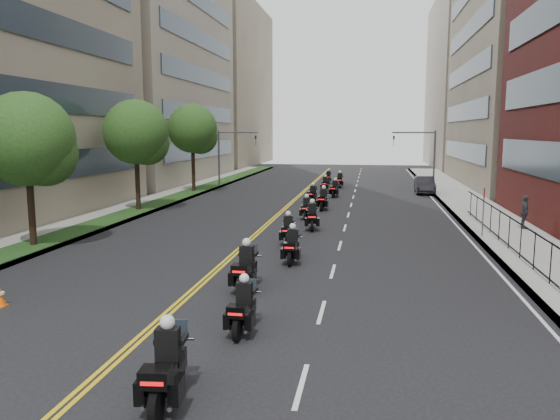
{
  "coord_description": "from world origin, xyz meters",
  "views": [
    {
      "loc": [
        4.6,
        -11.23,
        5.56
      ],
      "look_at": [
        0.35,
        14.25,
        1.8
      ],
      "focal_mm": 35.0,
      "sensor_mm": 36.0,
      "label": 1
    }
  ],
  "objects_px": {
    "motorcycle_0": "(167,370)",
    "motorcycle_2": "(246,270)",
    "motorcycle_4": "(288,231)",
    "motorcycle_6": "(306,209)",
    "motorcycle_10": "(325,185)",
    "motorcycle_8": "(313,195)",
    "motorcycle_7": "(323,200)",
    "pedestrian_c": "(525,212)",
    "motorcycle_9": "(335,189)",
    "traffic_cone": "(0,296)",
    "motorcycle_11": "(340,181)",
    "motorcycle_3": "(292,247)",
    "motorcycle_5": "(312,218)",
    "parked_sedan": "(425,185)",
    "motorcycle_12": "(328,178)",
    "motorcycle_1": "(243,310)"
  },
  "relations": [
    {
      "from": "motorcycle_9",
      "to": "motorcycle_12",
      "type": "xyz_separation_m",
      "value": [
        -1.49,
        11.8,
        -0.03
      ]
    },
    {
      "from": "traffic_cone",
      "to": "motorcycle_0",
      "type": "bearing_deg",
      "value": -34.02
    },
    {
      "from": "motorcycle_10",
      "to": "motorcycle_12",
      "type": "distance_m",
      "value": 7.38
    },
    {
      "from": "traffic_cone",
      "to": "motorcycle_12",
      "type": "bearing_deg",
      "value": 80.45
    },
    {
      "from": "motorcycle_2",
      "to": "motorcycle_10",
      "type": "distance_m",
      "value": 32.21
    },
    {
      "from": "motorcycle_9",
      "to": "pedestrian_c",
      "type": "bearing_deg",
      "value": -43.82
    },
    {
      "from": "motorcycle_5",
      "to": "motorcycle_3",
      "type": "bearing_deg",
      "value": -95.73
    },
    {
      "from": "motorcycle_0",
      "to": "motorcycle_2",
      "type": "bearing_deg",
      "value": 85.53
    },
    {
      "from": "motorcycle_4",
      "to": "motorcycle_6",
      "type": "distance_m",
      "value": 7.88
    },
    {
      "from": "motorcycle_4",
      "to": "motorcycle_10",
      "type": "distance_m",
      "value": 24.1
    },
    {
      "from": "motorcycle_9",
      "to": "motorcycle_10",
      "type": "xyz_separation_m",
      "value": [
        -1.2,
        4.42,
        -0.04
      ]
    },
    {
      "from": "motorcycle_5",
      "to": "motorcycle_10",
      "type": "bearing_deg",
      "value": 86.96
    },
    {
      "from": "motorcycle_3",
      "to": "pedestrian_c",
      "type": "bearing_deg",
      "value": 37.76
    },
    {
      "from": "motorcycle_4",
      "to": "traffic_cone",
      "type": "bearing_deg",
      "value": -128.5
    },
    {
      "from": "motorcycle_4",
      "to": "motorcycle_11",
      "type": "xyz_separation_m",
      "value": [
        1.0,
        27.42,
        0.02
      ]
    },
    {
      "from": "motorcycle_9",
      "to": "motorcycle_3",
      "type": "bearing_deg",
      "value": -83.27
    },
    {
      "from": "motorcycle_7",
      "to": "motorcycle_12",
      "type": "bearing_deg",
      "value": 97.03
    },
    {
      "from": "pedestrian_c",
      "to": "motorcycle_5",
      "type": "bearing_deg",
      "value": 101.69
    },
    {
      "from": "motorcycle_6",
      "to": "parked_sedan",
      "type": "bearing_deg",
      "value": 60.94
    },
    {
      "from": "motorcycle_7",
      "to": "motorcycle_12",
      "type": "distance_m",
      "value": 19.56
    },
    {
      "from": "motorcycle_8",
      "to": "motorcycle_1",
      "type": "bearing_deg",
      "value": -80.43
    },
    {
      "from": "motorcycle_4",
      "to": "pedestrian_c",
      "type": "bearing_deg",
      "value": 19.5
    },
    {
      "from": "motorcycle_4",
      "to": "motorcycle_10",
      "type": "relative_size",
      "value": 1.05
    },
    {
      "from": "motorcycle_8",
      "to": "motorcycle_10",
      "type": "xyz_separation_m",
      "value": [
        0.28,
        8.41,
        -0.01
      ]
    },
    {
      "from": "motorcycle_7",
      "to": "parked_sedan",
      "type": "xyz_separation_m",
      "value": [
        8.06,
        11.88,
        0.06
      ]
    },
    {
      "from": "motorcycle_1",
      "to": "motorcycle_11",
      "type": "distance_m",
      "value": 39.5
    },
    {
      "from": "motorcycle_6",
      "to": "motorcycle_9",
      "type": "distance_m",
      "value": 11.84
    },
    {
      "from": "motorcycle_5",
      "to": "motorcycle_0",
      "type": "bearing_deg",
      "value": -97.97
    },
    {
      "from": "motorcycle_0",
      "to": "motorcycle_8",
      "type": "xyz_separation_m",
      "value": [
        -0.41,
        31.96,
        -0.11
      ]
    },
    {
      "from": "motorcycle_3",
      "to": "motorcycle_9",
      "type": "xyz_separation_m",
      "value": [
        0.27,
        23.52,
        -0.02
      ]
    },
    {
      "from": "motorcycle_6",
      "to": "motorcycle_8",
      "type": "height_order",
      "value": "motorcycle_6"
    },
    {
      "from": "motorcycle_3",
      "to": "pedestrian_c",
      "type": "height_order",
      "value": "pedestrian_c"
    },
    {
      "from": "motorcycle_8",
      "to": "motorcycle_11",
      "type": "relative_size",
      "value": 0.93
    },
    {
      "from": "motorcycle_3",
      "to": "motorcycle_5",
      "type": "distance_m",
      "value": 7.94
    },
    {
      "from": "motorcycle_9",
      "to": "traffic_cone",
      "type": "xyz_separation_m",
      "value": [
        -8.66,
        -30.82,
        -0.33
      ]
    },
    {
      "from": "parked_sedan",
      "to": "motorcycle_1",
      "type": "bearing_deg",
      "value": -102.46
    },
    {
      "from": "motorcycle_6",
      "to": "motorcycle_4",
      "type": "bearing_deg",
      "value": -90.13
    },
    {
      "from": "motorcycle_8",
      "to": "traffic_cone",
      "type": "bearing_deg",
      "value": -97.51
    },
    {
      "from": "motorcycle_6",
      "to": "pedestrian_c",
      "type": "relative_size",
      "value": 1.13
    },
    {
      "from": "motorcycle_2",
      "to": "motorcycle_5",
      "type": "xyz_separation_m",
      "value": [
        1.03,
        12.21,
        -0.04
      ]
    },
    {
      "from": "motorcycle_8",
      "to": "parked_sedan",
      "type": "bearing_deg",
      "value": 48.87
    },
    {
      "from": "motorcycle_1",
      "to": "motorcycle_2",
      "type": "distance_m",
      "value": 4.06
    },
    {
      "from": "motorcycle_3",
      "to": "motorcycle_11",
      "type": "xyz_separation_m",
      "value": [
        0.24,
        31.26,
        0.0
      ]
    },
    {
      "from": "motorcycle_7",
      "to": "pedestrian_c",
      "type": "xyz_separation_m",
      "value": [
        11.74,
        -6.49,
        0.4
      ]
    },
    {
      "from": "motorcycle_0",
      "to": "motorcycle_1",
      "type": "relative_size",
      "value": 1.12
    },
    {
      "from": "parked_sedan",
      "to": "motorcycle_7",
      "type": "bearing_deg",
      "value": -123.75
    },
    {
      "from": "motorcycle_5",
      "to": "traffic_cone",
      "type": "height_order",
      "value": "motorcycle_5"
    },
    {
      "from": "traffic_cone",
      "to": "motorcycle_4",
      "type": "bearing_deg",
      "value": 55.63
    },
    {
      "from": "motorcycle_5",
      "to": "traffic_cone",
      "type": "bearing_deg",
      "value": -124.54
    },
    {
      "from": "pedestrian_c",
      "to": "motorcycle_9",
      "type": "bearing_deg",
      "value": 43.86
    }
  ]
}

